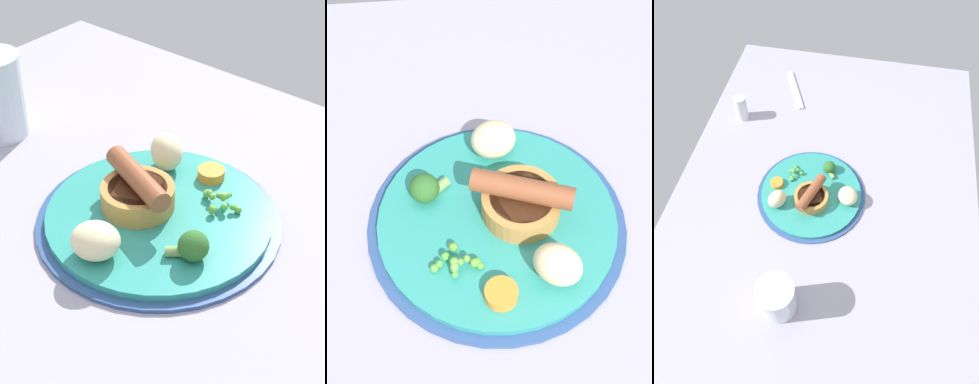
{
  "view_description": "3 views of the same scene",
  "coord_description": "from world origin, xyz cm",
  "views": [
    {
      "loc": [
        31.98,
        -40.51,
        51.26
      ],
      "look_at": [
        -5.89,
        5.28,
        5.92
      ],
      "focal_mm": 60.0,
      "sensor_mm": 36.0,
      "label": 1
    },
    {
      "loc": [
        -0.94,
        35.61,
        53.07
      ],
      "look_at": [
        -4.3,
        2.11,
        7.3
      ],
      "focal_mm": 50.0,
      "sensor_mm": 36.0,
      "label": 2
    },
    {
      "loc": [
        -52.27,
        -7.11,
        79.98
      ],
      "look_at": [
        -6.27,
        1.82,
        6.85
      ],
      "focal_mm": 32.0,
      "sensor_mm": 36.0,
      "label": 3
    }
  ],
  "objects": [
    {
      "name": "dining_table",
      "position": [
        0.0,
        0.0,
        1.5
      ],
      "size": [
        110.0,
        80.0,
        3.0
      ],
      "primitive_type": "cube",
      "color": "#9E99AD",
      "rests_on": "ground"
    },
    {
      "name": "dinner_plate",
      "position": [
        -5.01,
        3.49,
        3.57
      ],
      "size": [
        28.53,
        28.53,
        1.4
      ],
      "color": "#2D4C84",
      "rests_on": "dining_table"
    },
    {
      "name": "sausage_pudding",
      "position": [
        -7.66,
        2.92,
        6.49
      ],
      "size": [
        11.09,
        8.64,
        5.31
      ],
      "rotation": [
        0.0,
        0.0,
        2.79
      ],
      "color": "#BC8442",
      "rests_on": "dinner_plate"
    },
    {
      "name": "pea_pile",
      "position": [
        -0.26,
        8.9,
        5.29
      ],
      "size": [
        5.51,
        4.2,
        1.84
      ],
      "color": "#64A947",
      "rests_on": "dinner_plate"
    },
    {
      "name": "broccoli_floret_near",
      "position": [
        2.56,
        0.32,
        6.0
      ],
      "size": [
        4.58,
        4.2,
        3.37
      ],
      "rotation": [
        0.0,
        0.0,
        0.69
      ],
      "color": "#2D6628",
      "rests_on": "dinner_plate"
    },
    {
      "name": "potato_chunk_0",
      "position": [
        -10.12,
        11.15,
        6.75
      ],
      "size": [
        6.37,
        6.06,
        4.7
      ],
      "primitive_type": "ellipsoid",
      "rotation": [
        0.0,
        0.0,
        5.68
      ],
      "color": "beige",
      "rests_on": "dinner_plate"
    },
    {
      "name": "potato_chunk_1",
      "position": [
        -5.58,
        -6.16,
        6.37
      ],
      "size": [
        6.92,
        6.65,
        3.93
      ],
      "primitive_type": "ellipsoid",
      "rotation": [
        0.0,
        0.0,
        2.0
      ],
      "color": "beige",
      "rests_on": "dinner_plate"
    },
    {
      "name": "carrot_slice_4",
      "position": [
        -4.38,
        12.89,
        5.05
      ],
      "size": [
        4.06,
        4.06,
        1.3
      ],
      "primitive_type": "cylinder",
      "rotation": [
        0.0,
        0.0,
        1.81
      ],
      "color": "orange",
      "rests_on": "dinner_plate"
    }
  ]
}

